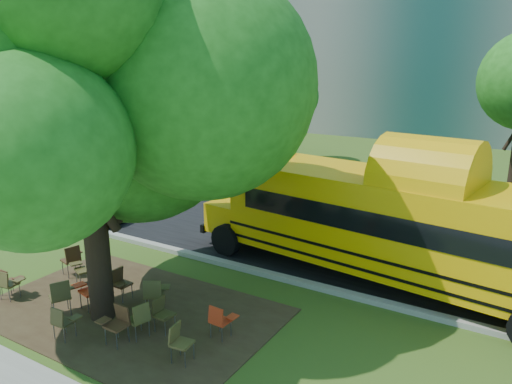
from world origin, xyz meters
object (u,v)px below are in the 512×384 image
Objects in this scene: main_tree at (83,87)px; chair_9 at (86,266)px; chair_10 at (120,281)px; pedestrian_a at (68,141)px; chair_8 at (72,257)px; pedestrian_b at (60,141)px; school_bus at (419,229)px; chair_7 at (179,340)px; bg_car_red at (161,174)px; chair_11 at (155,292)px; black_car at (85,204)px; chair_2 at (61,294)px; bg_car_silver at (60,149)px; chair_1 at (8,280)px; chair_0 at (8,282)px; chair_4 at (63,320)px; chair_3 at (92,286)px; chair_13 at (220,319)px; chair_6 at (140,316)px; chair_5 at (117,321)px; chair_12 at (162,312)px.

chair_9 is (-1.70, 0.99, -4.81)m from main_tree.
pedestrian_a reaches higher than chair_10.
pedestrian_b is at bearing 67.71° from chair_8.
school_bus is 24.84m from pedestrian_a.
school_bus is 14.82× the size of chair_7.
bg_car_red is 2.96× the size of pedestrian_b.
black_car reaches higher than chair_11.
chair_2 is 0.26× the size of black_car.
chair_10 is 0.22× the size of bg_car_silver.
school_bus is at bearing 33.54° from chair_1.
chair_9 reaches higher than chair_10.
chair_0 is 0.21m from chair_1.
pedestrian_a reaches higher than chair_4.
chair_3 is 1.05× the size of chair_11.
black_car is (-6.20, 4.81, -4.77)m from main_tree.
chair_11 is (2.61, -0.19, -0.01)m from chair_9.
pedestrian_a is (-17.57, 13.22, -4.56)m from main_tree.
chair_8 is at bearing 154.24° from main_tree.
chair_4 is 0.96× the size of chair_10.
chair_8 is 3.45m from chair_11.
chair_6 is at bearing -147.27° from chair_13.
school_bus is 16.08× the size of chair_1.
chair_10 is 0.91× the size of chair_11.
chair_1 is 0.84× the size of chair_11.
school_bus is at bearing -126.92° from chair_9.
chair_5 is at bearing 20.65° from pedestrian_b.
school_bus is at bearing 8.95° from chair_11.
chair_2 reaches higher than chair_0.
black_car is (-3.50, 5.42, 0.11)m from chair_0.
bg_car_red reaches higher than bg_car_silver.
chair_8 is at bearing -25.13° from chair_5.
chair_10 is at bearing 28.35° from chair_1.
chair_6 is at bearing -122.74° from chair_5.
main_tree reaches higher than chair_5.
bg_car_red is (-0.71, 5.07, 0.06)m from black_car.
black_car is at bearing 171.23° from bg_car_red.
chair_8 is (-1.63, 1.64, -0.01)m from chair_2.
pedestrian_b reaches higher than chair_7.
black_car is (-5.90, 3.94, 0.10)m from chair_10.
chair_6 is (1.39, -0.18, -4.85)m from main_tree.
chair_9 is at bearing -126.91° from pedestrian_a.
chair_8 is at bearing -142.82° from bg_car_silver.
school_bus is at bearing 38.03° from pedestrian_b.
chair_10 reaches higher than chair_4.
chair_5 reaches higher than chair_0.
chair_3 is 21.83m from pedestrian_b.
main_tree reaches higher than bg_car_silver.
school_bus is 8.32m from chair_3.
chair_12 is 9.06m from black_car.
chair_8 reaches higher than chair_6.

